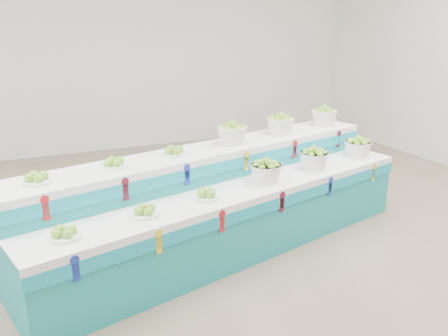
{
  "coord_description": "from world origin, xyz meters",
  "views": [
    {
      "loc": [
        -1.43,
        -3.66,
        2.33
      ],
      "look_at": [
        0.44,
        0.55,
        0.87
      ],
      "focal_mm": 37.6,
      "sensor_mm": 36.0,
      "label": 1
    }
  ],
  "objects_px": {
    "basket_upper_right": "(324,116)",
    "display_stand": "(224,200)",
    "basket_lower_left": "(266,171)",
    "plate_upper_mid": "(114,162)"
  },
  "relations": [
    {
      "from": "plate_upper_mid",
      "to": "display_stand",
      "type": "bearing_deg",
      "value": 0.33
    },
    {
      "from": "basket_lower_left",
      "to": "basket_upper_right",
      "type": "bearing_deg",
      "value": 34.15
    },
    {
      "from": "basket_lower_left",
      "to": "basket_upper_right",
      "type": "relative_size",
      "value": 1.0
    },
    {
      "from": "basket_lower_left",
      "to": "basket_upper_right",
      "type": "xyz_separation_m",
      "value": [
        1.35,
        0.92,
        0.3
      ]
    },
    {
      "from": "display_stand",
      "to": "basket_upper_right",
      "type": "distance_m",
      "value": 2.0
    },
    {
      "from": "basket_lower_left",
      "to": "display_stand",
      "type": "bearing_deg",
      "value": 155.22
    },
    {
      "from": "plate_upper_mid",
      "to": "basket_lower_left",
      "type": "bearing_deg",
      "value": -6.61
    },
    {
      "from": "display_stand",
      "to": "basket_upper_right",
      "type": "bearing_deg",
      "value": 8.33
    },
    {
      "from": "basket_upper_right",
      "to": "display_stand",
      "type": "bearing_deg",
      "value": -157.15
    },
    {
      "from": "display_stand",
      "to": "basket_lower_left",
      "type": "xyz_separation_m",
      "value": [
        0.39,
        -0.18,
        0.33
      ]
    }
  ]
}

